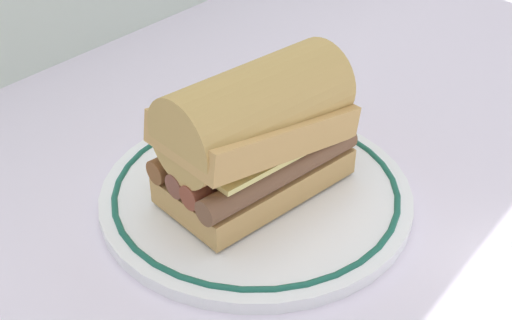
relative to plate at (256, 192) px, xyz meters
The scene contains 3 objects.
ground_plane 0.01m from the plate, 134.89° to the left, with size 1.50×1.50×0.00m, color silver.
plate is the anchor object (origin of this frame).
sausage_sandwich 0.07m from the plate, 146.31° to the left, with size 0.19×0.12×0.12m.
Camera 1 is at (-0.38, -0.32, 0.39)m, focal length 46.55 mm.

